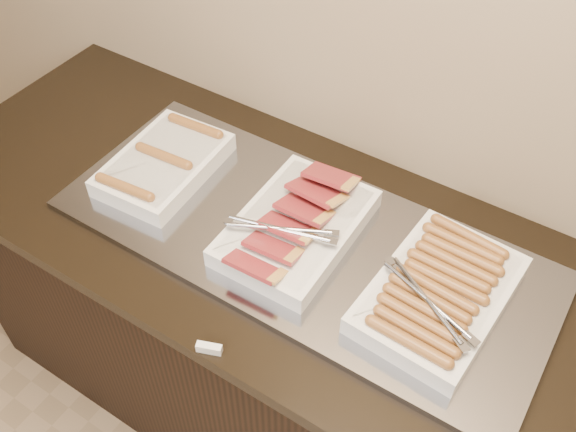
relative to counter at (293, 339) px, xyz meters
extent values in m
cube|color=black|center=(0.00, 0.00, -0.02)|extent=(2.00, 0.70, 0.86)
cube|color=black|center=(0.00, 0.00, 0.43)|extent=(2.06, 0.76, 0.04)
cube|color=gray|center=(0.02, 0.00, 0.46)|extent=(1.20, 0.50, 0.02)
cube|color=white|center=(-0.40, 0.00, 0.49)|extent=(0.25, 0.35, 0.05)
cylinder|color=#99602F|center=(-0.40, -0.14, 0.52)|extent=(0.15, 0.04, 0.03)
cylinder|color=#99602F|center=(-0.40, 0.00, 0.52)|extent=(0.15, 0.04, 0.03)
cylinder|color=#99602F|center=(-0.40, 0.14, 0.52)|extent=(0.15, 0.04, 0.03)
cube|color=white|center=(0.01, 0.00, 0.49)|extent=(0.26, 0.39, 0.05)
cube|color=#983136|center=(0.00, -0.16, 0.52)|extent=(0.13, 0.09, 0.04)
cube|color=#983136|center=(0.01, -0.10, 0.52)|extent=(0.13, 0.10, 0.04)
cube|color=#983136|center=(0.00, -0.03, 0.52)|extent=(0.13, 0.10, 0.04)
cube|color=#983136|center=(0.01, 0.03, 0.53)|extent=(0.13, 0.09, 0.04)
cube|color=#983136|center=(0.00, 0.10, 0.53)|extent=(0.13, 0.10, 0.04)
cube|color=#983136|center=(0.01, 0.16, 0.53)|extent=(0.14, 0.10, 0.04)
cube|color=white|center=(0.37, 0.00, 0.49)|extent=(0.28, 0.40, 0.05)
cylinder|color=#99602F|center=(0.37, -0.16, 0.52)|extent=(0.17, 0.03, 0.03)
cylinder|color=#99602F|center=(0.37, -0.13, 0.52)|extent=(0.17, 0.04, 0.03)
cylinder|color=#99602F|center=(0.37, -0.10, 0.52)|extent=(0.17, 0.04, 0.03)
cylinder|color=#99602F|center=(0.36, -0.07, 0.52)|extent=(0.17, 0.04, 0.03)
cylinder|color=#99602F|center=(0.36, -0.04, 0.52)|extent=(0.17, 0.04, 0.03)
cylinder|color=#99602F|center=(0.37, -0.01, 0.52)|extent=(0.17, 0.04, 0.03)
cylinder|color=#99602F|center=(0.38, 0.01, 0.52)|extent=(0.17, 0.03, 0.03)
cylinder|color=#99602F|center=(0.37, 0.04, 0.52)|extent=(0.17, 0.03, 0.03)
cylinder|color=#99602F|center=(0.37, 0.07, 0.52)|extent=(0.17, 0.03, 0.03)
cylinder|color=#99602F|center=(0.38, 0.10, 0.52)|extent=(0.17, 0.03, 0.03)
cylinder|color=#99602F|center=(0.36, 0.13, 0.52)|extent=(0.17, 0.03, 0.03)
cylinder|color=#99602F|center=(0.37, 0.16, 0.52)|extent=(0.17, 0.04, 0.03)
cube|color=white|center=(0.02, -0.36, 0.46)|extent=(0.06, 0.03, 0.02)
camera|label=1|loc=(0.54, -0.87, 1.62)|focal=40.00mm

